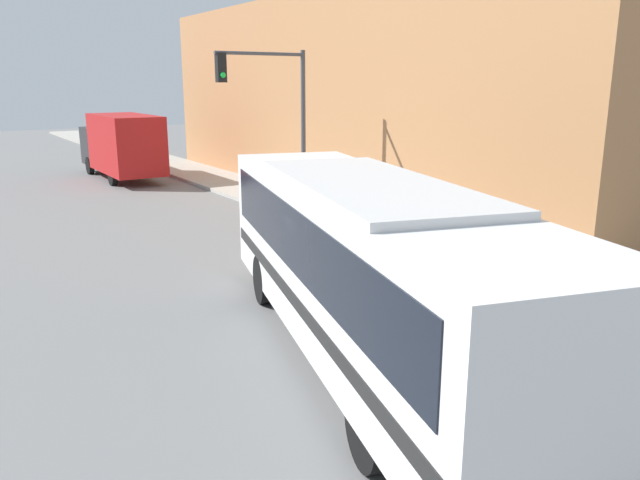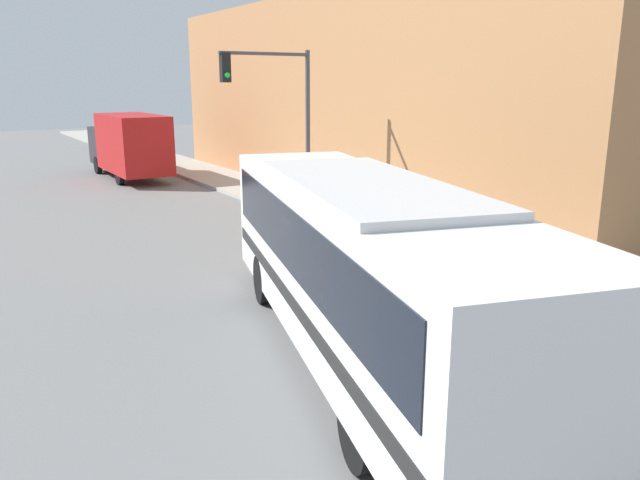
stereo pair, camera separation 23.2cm
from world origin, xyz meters
name	(u,v)px [view 2 (the right image)]	position (x,y,z in m)	size (l,w,h in m)	color
ground_plane	(371,364)	(0.00, 0.00, 0.00)	(120.00, 120.00, 0.00)	slate
sidewalk	(225,179)	(5.97, 20.00, 0.07)	(2.95, 70.00, 0.15)	#A8A399
building_facade	(369,96)	(10.45, 14.47, 4.07)	(6.00, 26.94, 8.15)	#B27A4C
city_bus	(364,258)	(-0.01, 0.25, 1.82)	(5.28, 10.94, 3.13)	white
delivery_truck	(129,144)	(2.35, 23.24, 1.70)	(2.30, 7.40, 3.13)	#B21919
fire_hydrant	(406,233)	(5.10, 5.30, 0.56)	(0.27, 0.36, 0.83)	#999999
traffic_light_pole	(280,104)	(4.16, 10.91, 3.94)	(3.28, 0.35, 5.54)	#47474C
parking_meter	(345,200)	(5.10, 8.34, 1.01)	(0.14, 0.14, 1.27)	#47474C
pedestrian_near_corner	(301,181)	(6.00, 12.69, 0.98)	(0.34, 0.34, 1.64)	#23283D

